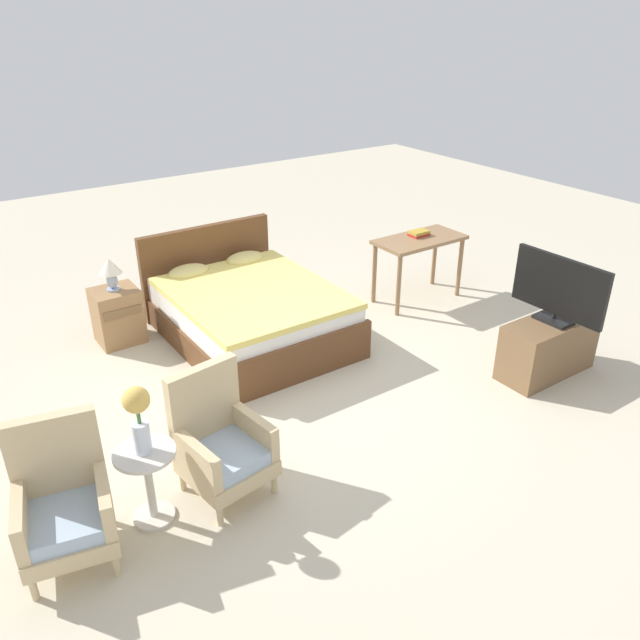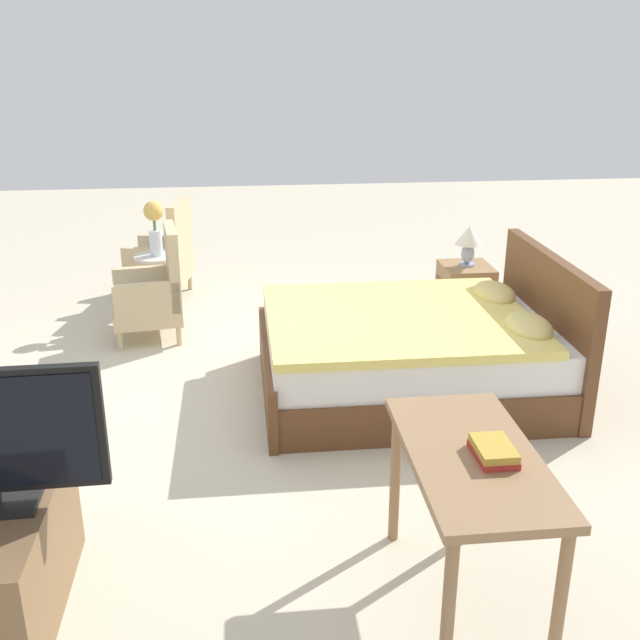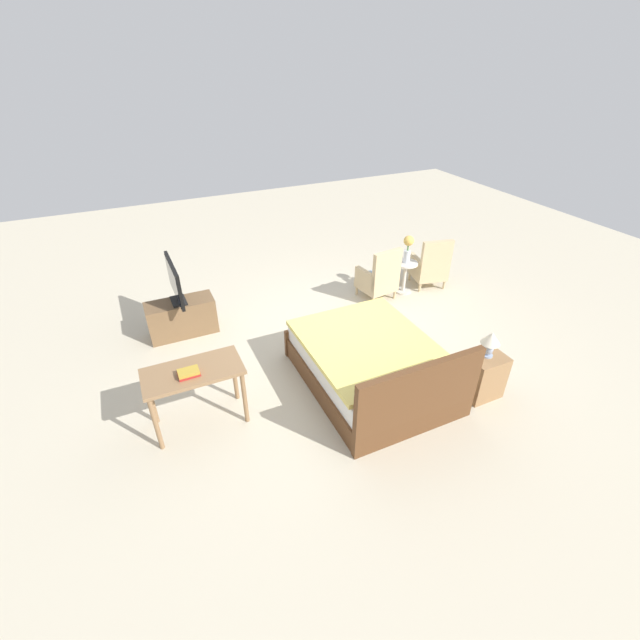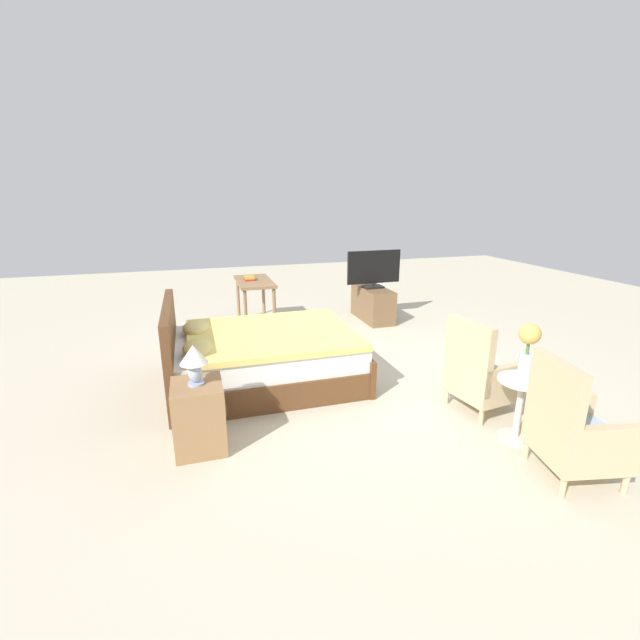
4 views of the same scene
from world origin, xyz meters
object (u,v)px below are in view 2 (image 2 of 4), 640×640
object	(u,v)px
table_lamp	(469,240)
side_table	(159,278)
armchair_by_window_left	(164,259)
bed	(415,352)
armchair_by_window_right	(153,294)
vanity_desk	(471,476)
tv_stand	(8,561)
book_stack	(494,451)
nightstand	(465,298)
flower_vase	(154,222)

from	to	relation	value
table_lamp	side_table	bearing A→B (deg)	-104.09
armchair_by_window_left	table_lamp	distance (m)	2.86
bed	armchair_by_window_right	xyz separation A→B (m)	(-1.25, -1.89, 0.08)
armchair_by_window_left	armchair_by_window_right	size ratio (longest dim) A/B	1.00
vanity_desk	armchair_by_window_left	bearing A→B (deg)	-159.58
armchair_by_window_left	vanity_desk	distance (m)	4.67
armchair_by_window_right	tv_stand	bearing A→B (deg)	-5.32
bed	tv_stand	bearing A→B (deg)	-48.46
armchair_by_window_left	book_stack	bearing A→B (deg)	21.01
nightstand	vanity_desk	xyz separation A→B (m)	(3.20, -0.95, 0.35)
table_lamp	tv_stand	size ratio (longest dim) A/B	0.34
nightstand	table_lamp	distance (m)	0.50
bed	armchair_by_window_left	xyz separation A→B (m)	(-2.29, -1.89, 0.08)
bed	tv_stand	world-z (taller)	bed
bed	armchair_by_window_left	size ratio (longest dim) A/B	2.18
flower_vase	armchair_by_window_left	bearing A→B (deg)	179.42
bed	side_table	distance (m)	2.60
armchair_by_window_left	armchair_by_window_right	world-z (taller)	same
vanity_desk	book_stack	bearing A→B (deg)	56.90
side_table	vanity_desk	xyz separation A→B (m)	(3.85, 1.63, 0.29)
flower_vase	tv_stand	world-z (taller)	flower_vase
side_table	flower_vase	bearing A→B (deg)	-90.00
side_table	vanity_desk	size ratio (longest dim) A/B	0.53
book_stack	flower_vase	bearing A→B (deg)	-156.41
bed	table_lamp	distance (m)	1.40
nightstand	tv_stand	distance (m)	4.20
armchair_by_window_right	table_lamp	distance (m)	2.61
armchair_by_window_left	tv_stand	size ratio (longest dim) A/B	0.96
armchair_by_window_left	nightstand	world-z (taller)	armchair_by_window_left
tv_stand	nightstand	bearing A→B (deg)	136.84
armchair_by_window_left	vanity_desk	size ratio (longest dim) A/B	0.88
vanity_desk	book_stack	world-z (taller)	book_stack
vanity_desk	flower_vase	bearing A→B (deg)	-157.02
table_lamp	vanity_desk	xyz separation A→B (m)	(3.20, -0.95, -0.15)
table_lamp	bed	bearing A→B (deg)	-31.35
armchair_by_window_right	side_table	bearing A→B (deg)	-179.35
flower_vase	nightstand	world-z (taller)	flower_vase
table_lamp	vanity_desk	size ratio (longest dim) A/B	0.32
armchair_by_window_left	side_table	size ratio (longest dim) A/B	1.66
armchair_by_window_left	table_lamp	size ratio (longest dim) A/B	2.79
bed	nightstand	distance (m)	1.32
nightstand	armchair_by_window_right	bearing A→B (deg)	-92.73
side_table	book_stack	world-z (taller)	book_stack
armchair_by_window_right	vanity_desk	bearing A→B (deg)	26.07
side_table	tv_stand	bearing A→B (deg)	-4.48
nightstand	vanity_desk	distance (m)	3.36
armchair_by_window_right	flower_vase	xyz separation A→B (m)	(-0.53, -0.01, 0.47)
armchair_by_window_right	table_lamp	size ratio (longest dim) A/B	2.79
armchair_by_window_right	book_stack	bearing A→B (deg)	26.70
vanity_desk	table_lamp	bearing A→B (deg)	163.51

